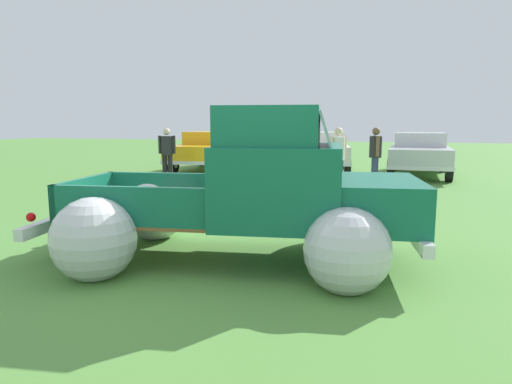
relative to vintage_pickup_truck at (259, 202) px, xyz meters
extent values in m
plane|color=#548C3D|center=(-0.38, -0.06, -0.76)|extent=(80.00, 80.00, 0.00)
cylinder|color=black|center=(0.92, 1.02, -0.38)|extent=(0.78, 0.33, 0.76)
cylinder|color=silver|center=(0.92, 1.02, -0.38)|extent=(0.37, 0.28, 0.34)
cylinder|color=black|center=(1.18, -0.70, -0.38)|extent=(0.78, 0.33, 0.76)
cylinder|color=silver|center=(1.18, -0.70, -0.38)|extent=(0.37, 0.28, 0.34)
cylinder|color=black|center=(-1.85, 0.61, -0.38)|extent=(0.78, 0.33, 0.76)
cylinder|color=silver|center=(-1.85, 0.61, -0.38)|extent=(0.37, 0.28, 0.34)
cylinder|color=black|center=(-1.59, -1.12, -0.38)|extent=(0.78, 0.33, 0.76)
cylinder|color=silver|center=(-1.59, -1.12, -0.38)|extent=(0.37, 0.28, 0.34)
sphere|color=silver|center=(-1.85, 0.66, -0.32)|extent=(1.09, 1.09, 0.96)
sphere|color=silver|center=(-1.58, -1.17, -0.32)|extent=(1.09, 1.09, 0.96)
cube|color=olive|center=(-1.32, -0.20, -0.22)|extent=(2.25, 1.82, 0.04)
cube|color=#14664C|center=(-1.43, 0.53, 0.01)|extent=(2.04, 0.38, 0.50)
cube|color=#14664C|center=(-1.22, -0.92, 0.01)|extent=(2.04, 0.38, 0.50)
cube|color=#14664C|center=(-0.35, -0.05, 0.01)|extent=(0.31, 1.54, 0.50)
cube|color=#14664C|center=(-2.30, -0.34, 0.01)|extent=(0.31, 1.54, 0.50)
cube|color=#14664C|center=(0.26, 0.04, 0.24)|extent=(1.68, 1.89, 0.95)
cube|color=#14664C|center=(0.16, 0.02, 0.94)|extent=(1.36, 1.69, 0.45)
cube|color=#8CADB7|center=(0.80, 0.12, 0.92)|extent=(0.36, 1.47, 0.38)
cube|color=#14664C|center=(1.30, 0.19, 0.04)|extent=(1.47, 1.79, 0.55)
sphere|color=silver|center=(0.92, 1.05, -0.34)|extent=(1.05, 1.05, 0.92)
sphere|color=silver|center=(1.18, -0.73, -0.34)|extent=(1.05, 1.05, 0.92)
cube|color=silver|center=(-2.60, -0.39, -0.30)|extent=(0.41, 1.98, 0.14)
cube|color=silver|center=(1.83, 0.27, -0.30)|extent=(0.41, 1.98, 0.14)
sphere|color=red|center=(-2.68, 0.40, -0.12)|extent=(0.12, 0.12, 0.11)
sphere|color=red|center=(-2.44, -1.16, -0.12)|extent=(0.12, 0.12, 0.11)
cylinder|color=black|center=(-4.13, 9.04, -0.43)|extent=(0.24, 0.67, 0.66)
cylinder|color=silver|center=(-4.13, 9.04, -0.43)|extent=(0.23, 0.31, 0.30)
cylinder|color=black|center=(-5.83, 8.92, -0.43)|extent=(0.24, 0.67, 0.66)
cylinder|color=silver|center=(-5.83, 8.92, -0.43)|extent=(0.23, 0.31, 0.30)
cylinder|color=black|center=(-4.33, 11.98, -0.43)|extent=(0.24, 0.67, 0.66)
cylinder|color=silver|center=(-4.33, 11.98, -0.43)|extent=(0.23, 0.31, 0.30)
cylinder|color=black|center=(-6.03, 11.86, -0.43)|extent=(0.24, 0.67, 0.66)
cylinder|color=silver|center=(-6.03, 11.86, -0.43)|extent=(0.23, 0.31, 0.30)
cube|color=#F2A819|center=(-5.08, 10.45, -0.05)|extent=(2.14, 4.71, 0.55)
cube|color=#F2A819|center=(-5.09, 10.63, 0.45)|extent=(1.71, 2.04, 0.45)
cube|color=silver|center=(-5.23, 12.70, -0.31)|extent=(1.89, 0.23, 0.12)
cube|color=silver|center=(-4.93, 8.19, -0.31)|extent=(1.89, 0.23, 0.12)
cylinder|color=black|center=(0.10, 9.88, -0.43)|extent=(0.30, 0.68, 0.66)
cylinder|color=silver|center=(0.10, 9.88, -0.43)|extent=(0.26, 0.33, 0.30)
cylinder|color=black|center=(-1.58, 9.61, -0.43)|extent=(0.30, 0.68, 0.66)
cylinder|color=silver|center=(-1.58, 9.61, -0.43)|extent=(0.26, 0.33, 0.30)
cylinder|color=black|center=(-0.33, 12.48, -0.43)|extent=(0.30, 0.68, 0.66)
cylinder|color=silver|center=(-0.33, 12.48, -0.43)|extent=(0.26, 0.33, 0.30)
cylinder|color=black|center=(-2.00, 12.21, -0.43)|extent=(0.30, 0.68, 0.66)
cylinder|color=silver|center=(-2.00, 12.21, -0.43)|extent=(0.26, 0.33, 0.30)
cube|color=silver|center=(-0.95, 11.04, -0.05)|extent=(2.45, 4.36, 0.55)
cube|color=silver|center=(-0.98, 11.21, 0.45)|extent=(1.83, 1.96, 0.45)
cube|color=silver|center=(-1.28, 13.04, -0.31)|extent=(1.87, 0.40, 0.12)
cube|color=silver|center=(-0.63, 9.05, -0.31)|extent=(1.87, 0.40, 0.12)
cylinder|color=black|center=(3.17, 9.27, -0.43)|extent=(0.22, 0.67, 0.66)
cylinder|color=silver|center=(3.17, 9.27, -0.43)|extent=(0.22, 0.30, 0.30)
cylinder|color=black|center=(1.48, 9.31, -0.43)|extent=(0.22, 0.67, 0.66)
cylinder|color=silver|center=(1.48, 9.31, -0.43)|extent=(0.22, 0.30, 0.30)
cylinder|color=black|center=(3.25, 12.26, -0.43)|extent=(0.22, 0.67, 0.66)
cylinder|color=silver|center=(3.25, 12.26, -0.43)|extent=(0.22, 0.30, 0.30)
cylinder|color=black|center=(1.56, 12.31, -0.43)|extent=(0.22, 0.67, 0.66)
cylinder|color=silver|center=(1.56, 12.31, -0.43)|extent=(0.22, 0.30, 0.30)
cube|color=silver|center=(2.36, 10.79, -0.05)|extent=(1.93, 4.73, 0.55)
cube|color=silver|center=(2.37, 10.97, 0.45)|extent=(1.62, 2.01, 0.45)
cube|color=silver|center=(2.42, 13.08, -0.31)|extent=(1.87, 0.15, 0.12)
cube|color=silver|center=(2.30, 8.49, -0.31)|extent=(1.87, 0.15, 0.12)
cylinder|color=navy|center=(1.04, 7.83, -0.36)|extent=(0.19, 0.19, 0.79)
cylinder|color=navy|center=(1.09, 7.67, -0.36)|extent=(0.19, 0.19, 0.79)
cylinder|color=#26262B|center=(1.06, 7.75, 0.33)|extent=(0.42, 0.42, 0.59)
cylinder|color=#26262B|center=(1.00, 7.96, 0.36)|extent=(0.11, 0.11, 0.56)
cylinder|color=brown|center=(1.13, 7.54, 0.36)|extent=(0.11, 0.11, 0.56)
sphere|color=brown|center=(1.06, 7.75, 0.76)|extent=(0.27, 0.27, 0.21)
cylinder|color=navy|center=(0.24, 6.56, -0.36)|extent=(0.21, 0.21, 0.79)
cylinder|color=navy|center=(0.12, 6.44, -0.36)|extent=(0.21, 0.21, 0.79)
cylinder|color=silver|center=(0.18, 6.50, 0.33)|extent=(0.48, 0.48, 0.59)
cylinder|color=beige|center=(0.34, 6.66, 0.36)|extent=(0.13, 0.13, 0.57)
cylinder|color=beige|center=(0.03, 6.35, 0.36)|extent=(0.13, 0.13, 0.57)
sphere|color=beige|center=(0.18, 6.50, 0.77)|extent=(0.30, 0.30, 0.21)
cylinder|color=black|center=(-5.19, 7.15, -0.37)|extent=(0.19, 0.19, 0.77)
cylinder|color=black|center=(-5.03, 7.19, -0.37)|extent=(0.19, 0.19, 0.77)
cylinder|color=#26262B|center=(-5.11, 7.17, 0.31)|extent=(0.42, 0.42, 0.58)
cylinder|color=#26262B|center=(-5.32, 7.11, 0.33)|extent=(0.11, 0.11, 0.55)
cylinder|color=#26262B|center=(-4.90, 7.23, 0.33)|extent=(0.11, 0.11, 0.55)
sphere|color=beige|center=(-5.11, 7.17, 0.73)|extent=(0.26, 0.26, 0.21)
camera|label=1|loc=(1.62, -5.37, 0.97)|focal=31.87mm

